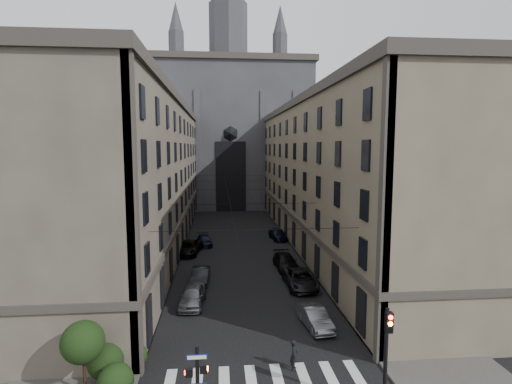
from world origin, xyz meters
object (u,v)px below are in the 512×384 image
object	(u,v)px
pedestrian_signal_left	(197,381)
car_left_midfar	(188,248)
car_left_near	(192,296)
car_right_far	(278,234)
car_left_far	(204,241)
car_right_midnear	(300,279)
pedestrian	(294,355)
traffic_light_right	(387,347)
car_left_midnear	(200,276)
car_right_near	(315,318)
car_right_midfar	(286,262)
gothic_tower	(229,125)

from	to	relation	value
pedestrian_signal_left	car_left_midfar	distance (m)	30.74
car_left_near	car_right_far	size ratio (longest dim) A/B	1.01
car_left_far	car_right_midnear	bearing A→B (deg)	-68.27
car_left_midfar	pedestrian	xyz separation A→B (m)	(8.03, -26.15, 0.10)
traffic_light_right	car_left_far	xyz separation A→B (m)	(-10.00, 34.26, -2.64)
car_left_midnear	car_left_far	world-z (taller)	car_left_midnear
car_right_midnear	car_left_midfar	bearing A→B (deg)	130.29
car_left_near	car_right_near	bearing A→B (deg)	-23.68
traffic_light_right	car_left_near	xyz separation A→B (m)	(-10.28, 14.12, -2.49)
pedestrian_signal_left	car_left_near	bearing A→B (deg)	94.59
car_right_midnear	car_right_far	xyz separation A→B (m)	(0.78, 19.17, 0.01)
pedestrian_signal_left	car_left_midfar	xyz separation A→B (m)	(-2.69, 30.59, -1.53)
car_left_far	car_right_near	world-z (taller)	car_right_near
car_left_far	car_right_midfar	xyz separation A→B (m)	(8.97, -11.08, 0.12)
gothic_tower	car_right_near	bearing A→B (deg)	-86.09
pedestrian_signal_left	traffic_light_right	distance (m)	9.18
car_right_midnear	car_right_far	world-z (taller)	car_right_far
car_right_midnear	car_right_near	bearing A→B (deg)	-95.49
pedestrian_signal_left	car_right_near	size ratio (longest dim) A/B	0.94
pedestrian	car_left_near	bearing A→B (deg)	49.20
pedestrian_signal_left	car_right_midfar	distance (m)	25.00
car_left_midfar	car_right_near	distance (m)	23.40
car_left_midfar	car_right_midnear	size ratio (longest dim) A/B	1.00
car_left_far	pedestrian	distance (m)	30.88
car_left_near	car_left_midnear	distance (m)	5.36
car_left_midnear	car_left_near	bearing A→B (deg)	-91.63
car_left_midfar	car_left_midnear	bearing A→B (deg)	-71.88
pedestrian_signal_left	car_left_far	bearing A→B (deg)	91.46
car_right_near	traffic_light_right	bearing A→B (deg)	-89.78
car_left_far	car_right_far	world-z (taller)	car_right_far
car_left_near	car_right_midnear	world-z (taller)	car_left_near
gothic_tower	pedestrian_signal_left	size ratio (longest dim) A/B	14.50
pedestrian_signal_left	car_left_midnear	bearing A→B (deg)	92.17
car_left_near	car_left_far	distance (m)	20.15
car_left_near	car_right_near	world-z (taller)	car_left_near
car_left_far	car_right_near	xyz separation A→B (m)	(8.76, -24.98, 0.06)
car_right_midnear	pedestrian	xyz separation A→B (m)	(-3.15, -13.48, 0.11)
car_left_far	car_right_far	distance (m)	10.44
car_left_midnear	gothic_tower	bearing A→B (deg)	88.25
car_left_far	car_right_midnear	world-z (taller)	car_right_midnear
car_left_midnear	car_right_midfar	world-z (taller)	car_right_midfar
car_right_far	car_left_midfar	bearing A→B (deg)	-158.63
gothic_tower	car_left_midfar	xyz separation A→B (m)	(-6.20, -42.87, -17.01)
traffic_light_right	car_right_midnear	bearing A→B (deg)	92.02
car_left_near	car_left_midnear	xyz separation A→B (m)	(0.42, 5.35, -0.07)
traffic_light_right	car_left_far	distance (m)	35.79
car_right_near	car_right_midnear	bearing A→B (deg)	78.26
car_left_midfar	car_left_far	size ratio (longest dim) A/B	1.28
car_left_far	pedestrian	bearing A→B (deg)	-85.86
car_right_near	car_right_far	size ratio (longest dim) A/B	0.92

